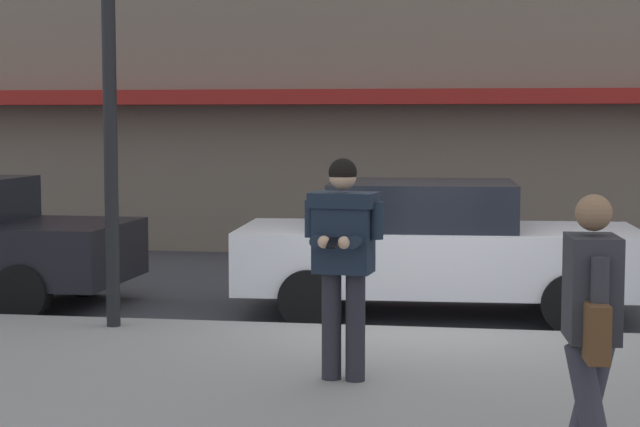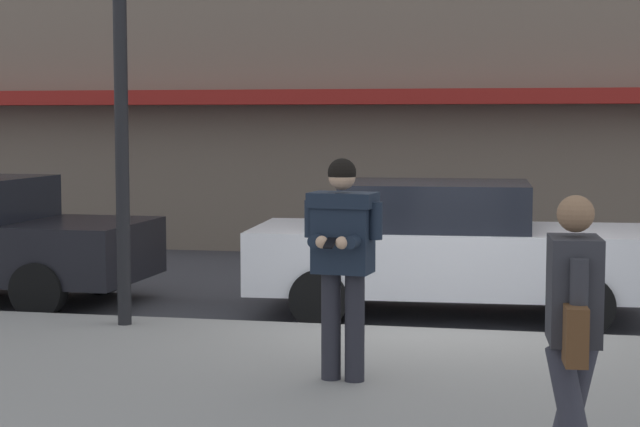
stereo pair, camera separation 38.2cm
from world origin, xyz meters
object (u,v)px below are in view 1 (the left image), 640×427
(parked_sedan_mid, at_px, (434,247))
(street_lamp_post, at_px, (109,30))
(man_texting_on_phone, at_px, (343,244))
(pedestrian_with_bag, at_px, (592,322))

(parked_sedan_mid, distance_m, street_lamp_post, 4.36)
(man_texting_on_phone, xyz_separation_m, street_lamp_post, (-2.62, 1.88, 1.89))
(pedestrian_with_bag, bearing_deg, parked_sedan_mid, 101.18)
(pedestrian_with_bag, relative_size, street_lamp_post, 0.35)
(parked_sedan_mid, distance_m, man_texting_on_phone, 3.79)
(man_texting_on_phone, xyz_separation_m, pedestrian_with_bag, (1.74, -2.29, -0.14))
(man_texting_on_phone, height_order, street_lamp_post, street_lamp_post)
(parked_sedan_mid, bearing_deg, pedestrian_with_bag, -78.82)
(man_texting_on_phone, bearing_deg, parked_sedan_mid, 81.61)
(parked_sedan_mid, xyz_separation_m, street_lamp_post, (-3.17, -1.84, 2.35))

